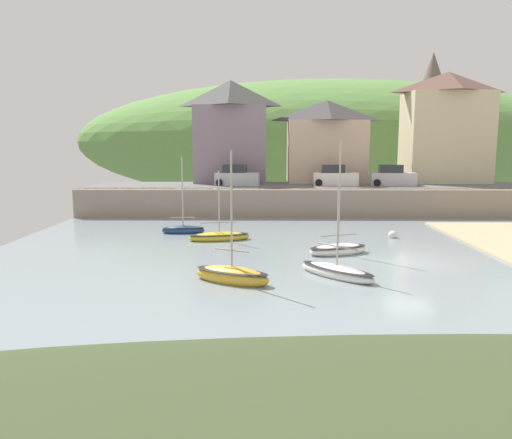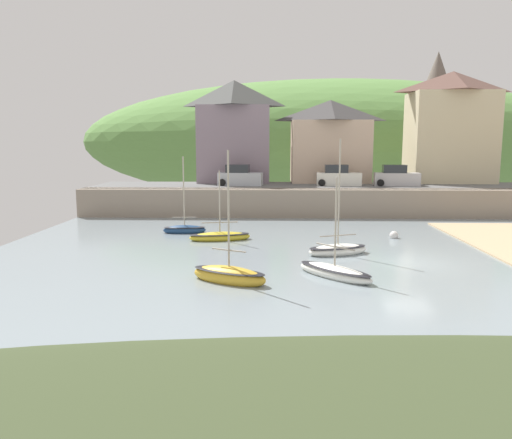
{
  "view_description": "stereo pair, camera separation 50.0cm",
  "coord_description": "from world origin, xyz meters",
  "px_view_note": "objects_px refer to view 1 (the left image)",
  "views": [
    {
      "loc": [
        -7.92,
        -25.99,
        6.17
      ],
      "look_at": [
        -8.27,
        3.84,
        1.68
      ],
      "focal_mm": 34.89,
      "sensor_mm": 36.0,
      "label": 1
    },
    {
      "loc": [
        -7.42,
        -25.98,
        6.17
      ],
      "look_at": [
        -8.27,
        3.84,
        1.68
      ],
      "focal_mm": 34.89,
      "sensor_mm": 36.0,
      "label": 2
    }
  ],
  "objects_px": {
    "sailboat_tall_mast": "(219,236)",
    "sailboat_nearest_shore": "(232,275)",
    "waterfront_building_centre": "(326,141)",
    "mooring_buoy": "(393,235)",
    "rowboat_small_beached": "(338,249)",
    "parked_car_end_of_row": "(392,177)",
    "waterfront_building_left": "(231,131)",
    "church_with_spire": "(431,115)",
    "motorboat_with_cabin": "(337,271)",
    "waterfront_building_right": "(446,127)",
    "parked_car_by_wall": "(335,177)",
    "parked_car_near_slipway": "(237,177)",
    "sailboat_far_left": "(183,229)"
  },
  "relations": [
    {
      "from": "sailboat_tall_mast",
      "to": "sailboat_nearest_shore",
      "type": "xyz_separation_m",
      "value": [
        1.43,
        -10.06,
        0.08
      ]
    },
    {
      "from": "waterfront_building_centre",
      "to": "mooring_buoy",
      "type": "relative_size",
      "value": 14.09
    },
    {
      "from": "rowboat_small_beached",
      "to": "parked_car_end_of_row",
      "type": "relative_size",
      "value": 1.57
    },
    {
      "from": "waterfront_building_centre",
      "to": "sailboat_nearest_shore",
      "type": "bearing_deg",
      "value": -105.07
    },
    {
      "from": "waterfront_building_left",
      "to": "waterfront_building_centre",
      "type": "relative_size",
      "value": 1.24
    },
    {
      "from": "waterfront_building_left",
      "to": "church_with_spire",
      "type": "bearing_deg",
      "value": 10.56
    },
    {
      "from": "church_with_spire",
      "to": "parked_car_end_of_row",
      "type": "relative_size",
      "value": 3.19
    },
    {
      "from": "parked_car_end_of_row",
      "to": "church_with_spire",
      "type": "bearing_deg",
      "value": 60.45
    },
    {
      "from": "motorboat_with_cabin",
      "to": "waterfront_building_right",
      "type": "bearing_deg",
      "value": 109.3
    },
    {
      "from": "waterfront_building_centre",
      "to": "motorboat_with_cabin",
      "type": "height_order",
      "value": "waterfront_building_centre"
    },
    {
      "from": "waterfront_building_centre",
      "to": "waterfront_building_right",
      "type": "xyz_separation_m",
      "value": [
        12.03,
        -0.0,
        1.38
      ]
    },
    {
      "from": "parked_car_by_wall",
      "to": "motorboat_with_cabin",
      "type": "bearing_deg",
      "value": -94.81
    },
    {
      "from": "parked_car_end_of_row",
      "to": "mooring_buoy",
      "type": "bearing_deg",
      "value": -98.03
    },
    {
      "from": "sailboat_tall_mast",
      "to": "parked_car_near_slipway",
      "type": "relative_size",
      "value": 1.1
    },
    {
      "from": "parked_car_near_slipway",
      "to": "mooring_buoy",
      "type": "relative_size",
      "value": 7.29
    },
    {
      "from": "waterfront_building_right",
      "to": "rowboat_small_beached",
      "type": "xyz_separation_m",
      "value": [
        -14.21,
        -23.32,
        -7.69
      ]
    },
    {
      "from": "parked_car_by_wall",
      "to": "mooring_buoy",
      "type": "xyz_separation_m",
      "value": [
        1.94,
        -13.76,
        -3.03
      ]
    },
    {
      "from": "waterfront_building_centre",
      "to": "waterfront_building_right",
      "type": "bearing_deg",
      "value": -0.0
    },
    {
      "from": "sailboat_tall_mast",
      "to": "motorboat_with_cabin",
      "type": "bearing_deg",
      "value": -67.7
    },
    {
      "from": "waterfront_building_centre",
      "to": "sailboat_nearest_shore",
      "type": "distance_m",
      "value": 30.98
    },
    {
      "from": "sailboat_nearest_shore",
      "to": "parked_car_by_wall",
      "type": "xyz_separation_m",
      "value": [
        8.2,
        24.79,
        2.89
      ]
    },
    {
      "from": "waterfront_building_right",
      "to": "parked_car_near_slipway",
      "type": "distance_m",
      "value": 21.93
    },
    {
      "from": "sailboat_nearest_shore",
      "to": "motorboat_with_cabin",
      "type": "height_order",
      "value": "sailboat_nearest_shore"
    },
    {
      "from": "sailboat_far_left",
      "to": "sailboat_nearest_shore",
      "type": "distance_m",
      "value": 13.29
    },
    {
      "from": "waterfront_building_centre",
      "to": "church_with_spire",
      "type": "height_order",
      "value": "church_with_spire"
    },
    {
      "from": "rowboat_small_beached",
      "to": "mooring_buoy",
      "type": "distance_m",
      "value": 6.72
    },
    {
      "from": "parked_car_by_wall",
      "to": "sailboat_tall_mast",
      "type": "bearing_deg",
      "value": -120.08
    },
    {
      "from": "sailboat_tall_mast",
      "to": "parked_car_by_wall",
      "type": "xyz_separation_m",
      "value": [
        9.63,
        14.74,
        2.97
      ]
    },
    {
      "from": "church_with_spire",
      "to": "parked_car_near_slipway",
      "type": "distance_m",
      "value": 23.17
    },
    {
      "from": "waterfront_building_centre",
      "to": "sailboat_far_left",
      "type": "relative_size",
      "value": 1.48
    },
    {
      "from": "church_with_spire",
      "to": "waterfront_building_left",
      "type": "bearing_deg",
      "value": -169.44
    },
    {
      "from": "sailboat_nearest_shore",
      "to": "motorboat_with_cabin",
      "type": "relative_size",
      "value": 1.27
    },
    {
      "from": "waterfront_building_right",
      "to": "sailboat_far_left",
      "type": "bearing_deg",
      "value": -145.32
    },
    {
      "from": "waterfront_building_left",
      "to": "sailboat_nearest_shore",
      "type": "bearing_deg",
      "value": -86.46
    },
    {
      "from": "rowboat_small_beached",
      "to": "sailboat_tall_mast",
      "type": "xyz_separation_m",
      "value": [
        -7.15,
        4.08,
        -0.04
      ]
    },
    {
      "from": "sailboat_nearest_shore",
      "to": "parked_car_end_of_row",
      "type": "bearing_deg",
      "value": 87.76
    },
    {
      "from": "waterfront_building_centre",
      "to": "rowboat_small_beached",
      "type": "xyz_separation_m",
      "value": [
        -2.17,
        -23.32,
        -6.31
      ]
    },
    {
      "from": "sailboat_tall_mast",
      "to": "church_with_spire",
      "type": "bearing_deg",
      "value": 35.12
    },
    {
      "from": "waterfront_building_left",
      "to": "waterfront_building_right",
      "type": "height_order",
      "value": "waterfront_building_right"
    },
    {
      "from": "sailboat_tall_mast",
      "to": "rowboat_small_beached",
      "type": "bearing_deg",
      "value": -42.38
    },
    {
      "from": "waterfront_building_centre",
      "to": "parked_car_near_slipway",
      "type": "bearing_deg",
      "value": -153.15
    },
    {
      "from": "parked_car_near_slipway",
      "to": "mooring_buoy",
      "type": "height_order",
      "value": "parked_car_near_slipway"
    },
    {
      "from": "church_with_spire",
      "to": "sailboat_far_left",
      "type": "height_order",
      "value": "church_with_spire"
    },
    {
      "from": "parked_car_near_slipway",
      "to": "parked_car_end_of_row",
      "type": "height_order",
      "value": "same"
    },
    {
      "from": "waterfront_building_left",
      "to": "sailboat_nearest_shore",
      "type": "height_order",
      "value": "waterfront_building_left"
    },
    {
      "from": "waterfront_building_centre",
      "to": "waterfront_building_right",
      "type": "relative_size",
      "value": 0.75
    },
    {
      "from": "rowboat_small_beached",
      "to": "sailboat_far_left",
      "type": "bearing_deg",
      "value": 125.36
    },
    {
      "from": "parked_car_near_slipway",
      "to": "motorboat_with_cabin",
      "type": "bearing_deg",
      "value": -70.27
    },
    {
      "from": "rowboat_small_beached",
      "to": "parked_car_by_wall",
      "type": "height_order",
      "value": "rowboat_small_beached"
    },
    {
      "from": "sailboat_far_left",
      "to": "parked_car_end_of_row",
      "type": "bearing_deg",
      "value": 30.41
    }
  ]
}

